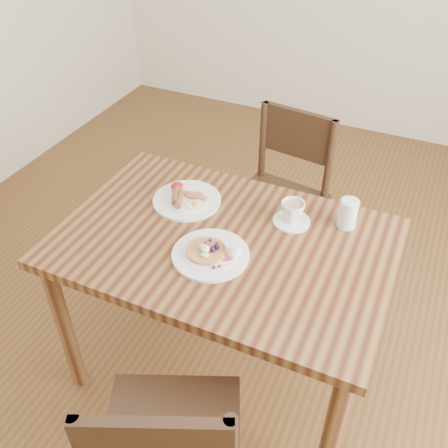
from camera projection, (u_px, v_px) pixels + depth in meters
name	position (u px, v px, depth m)	size (l,w,h in m)	color
ground	(224.00, 364.00, 2.27)	(5.00, 5.00, 0.00)	#573618
dining_table	(224.00, 259.00, 1.86)	(1.20, 0.80, 0.75)	brown
chair_far	(281.00, 193.00, 2.47)	(0.47, 0.47, 0.88)	#331C12
pancake_plate	(212.00, 253.00, 1.72)	(0.27, 0.27, 0.06)	white
breakfast_plate	(186.00, 199.00, 1.97)	(0.27, 0.27, 0.04)	white
teacup_saucer	(292.00, 213.00, 1.85)	(0.14, 0.14, 0.09)	white
water_glass	(348.00, 213.00, 1.83)	(0.07, 0.07, 0.11)	silver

